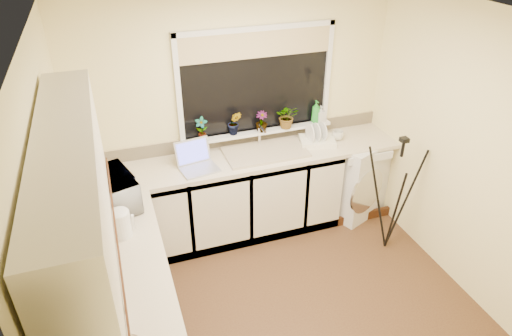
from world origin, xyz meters
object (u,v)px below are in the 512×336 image
at_px(laptop, 196,161).
at_px(washing_machine, 352,175).
at_px(kettle, 120,224).
at_px(soap_bottle_clear, 321,114).
at_px(microwave, 112,192).
at_px(soap_bottle_green, 316,112).
at_px(tripod, 394,196).
at_px(steel_jar, 121,318).
at_px(plant_c, 261,122).
at_px(dish_rack, 317,141).
at_px(cup_back, 338,135).
at_px(plant_a, 201,129).
at_px(plant_d, 287,116).
at_px(plant_b, 235,123).

bearing_deg(laptop, washing_machine, -8.20).
xyz_separation_m(kettle, soap_bottle_clear, (2.17, 1.07, 0.14)).
distance_m(microwave, soap_bottle_green, 2.26).
bearing_deg(microwave, tripod, -113.19).
distance_m(steel_jar, soap_bottle_clear, 2.97).
xyz_separation_m(laptop, soap_bottle_green, (1.36, 0.27, 0.20)).
bearing_deg(plant_c, steel_jar, -129.31).
bearing_deg(tripod, dish_rack, 117.96).
distance_m(tripod, steel_jar, 2.80).
relative_size(washing_machine, soap_bottle_green, 3.70).
xyz_separation_m(dish_rack, cup_back, (0.24, 0.00, 0.02)).
bearing_deg(laptop, tripod, -31.03).
relative_size(tripod, plant_a, 5.28).
bearing_deg(cup_back, plant_d, 162.30).
bearing_deg(plant_c, plant_d, -1.19).
bearing_deg(plant_d, kettle, -149.31).
distance_m(washing_machine, kettle, 2.71).
height_order(plant_b, soap_bottle_green, plant_b).
xyz_separation_m(kettle, cup_back, (2.30, 0.89, -0.05)).
height_order(dish_rack, plant_a, plant_a).
bearing_deg(plant_c, plant_a, 179.06).
relative_size(dish_rack, plant_c, 1.70).
bearing_deg(kettle, plant_c, 35.30).
xyz_separation_m(dish_rack, plant_c, (-0.56, 0.18, 0.23)).
bearing_deg(tripod, microwave, 169.88).
bearing_deg(tripod, plant_d, 125.07).
bearing_deg(cup_back, laptop, -177.17).
xyz_separation_m(plant_b, cup_back, (1.08, -0.19, -0.23)).
bearing_deg(soap_bottle_clear, tripod, -69.43).
bearing_deg(plant_d, tripod, -51.48).
height_order(dish_rack, soap_bottle_green, soap_bottle_green).
relative_size(washing_machine, cup_back, 6.99).
distance_m(laptop, tripod, 1.94).
height_order(plant_d, soap_bottle_green, plant_d).
distance_m(plant_b, soap_bottle_clear, 0.95).
bearing_deg(plant_c, cup_back, -12.11).
bearing_deg(plant_d, dish_rack, -31.41).
bearing_deg(steel_jar, plant_d, 45.96).
bearing_deg(steel_jar, soap_bottle_clear, 40.70).
height_order(tripod, soap_bottle_clear, tripod).
bearing_deg(plant_b, kettle, -138.46).
bearing_deg(soap_bottle_green, microwave, -162.70).
xyz_separation_m(washing_machine, laptop, (-1.75, -0.04, 0.52)).
distance_m(kettle, microwave, 0.42).
relative_size(steel_jar, soap_bottle_green, 0.42).
distance_m(plant_c, soap_bottle_clear, 0.67).
height_order(laptop, dish_rack, laptop).
distance_m(laptop, soap_bottle_clear, 1.45).
relative_size(microwave, soap_bottle_clear, 2.85).
relative_size(washing_machine, plant_d, 3.50).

